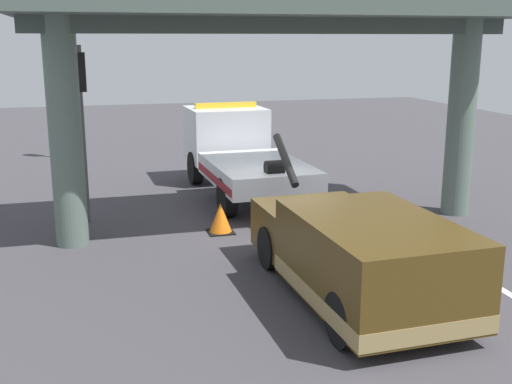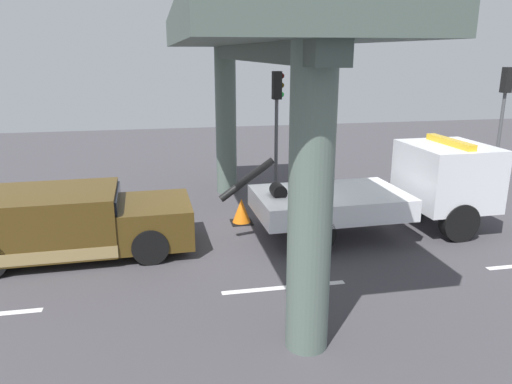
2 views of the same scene
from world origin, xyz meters
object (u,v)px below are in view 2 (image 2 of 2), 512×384
tow_truck_white (398,188)px  towed_van_green (68,224)px  traffic_light_far (505,99)px  traffic_cone_orange (241,211)px  traffic_light_near (277,105)px

tow_truck_white → towed_van_green: tow_truck_white is taller
traffic_light_far → traffic_cone_orange: size_ratio=5.88×
tow_truck_white → traffic_cone_orange: 4.34m
traffic_light_near → traffic_light_far: size_ratio=0.98×
traffic_light_near → traffic_cone_orange: 4.32m
traffic_light_far → tow_truck_white: bearing=-144.9°
traffic_cone_orange → tow_truck_white: bearing=-19.5°
tow_truck_white → traffic_light_far: 7.81m
tow_truck_white → traffic_light_far: size_ratio=1.75×
traffic_light_near → traffic_cone_orange: bearing=-120.2°
tow_truck_white → traffic_light_far: bearing=35.1°
traffic_light_far → traffic_light_near: bearing=180.0°
tow_truck_white → traffic_cone_orange: bearing=160.5°
tow_truck_white → towed_van_green: (-8.40, -0.02, -0.42)m
tow_truck_white → traffic_light_far: traffic_light_far is taller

